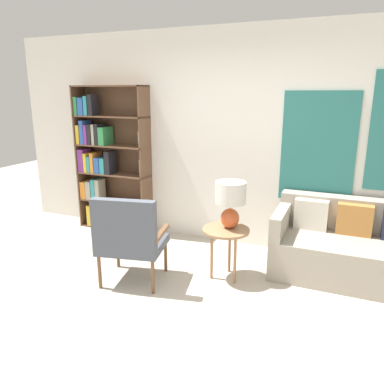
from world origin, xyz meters
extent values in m
plane|color=#B2A899|center=(0.00, 0.00, 0.00)|extent=(14.00, 14.00, 0.00)
cube|color=silver|center=(0.00, 2.03, 1.35)|extent=(6.40, 0.06, 2.70)
cube|color=#286B66|center=(1.07, 1.99, 1.31)|extent=(0.82, 0.02, 1.27)
cube|color=brown|center=(-2.16, 1.85, 1.01)|extent=(0.02, 0.30, 2.01)
cube|color=brown|center=(-1.11, 1.85, 1.01)|extent=(0.02, 0.30, 2.01)
cube|color=brown|center=(-1.64, 1.85, 2.00)|extent=(1.07, 0.30, 0.02)
cube|color=brown|center=(-1.64, 1.85, 0.01)|extent=(1.07, 0.30, 0.02)
cube|color=brown|center=(-1.64, 2.00, 1.01)|extent=(1.07, 0.01, 2.01)
cube|color=brown|center=(-1.64, 1.85, 0.41)|extent=(1.07, 0.30, 0.02)
cylinder|color=#194723|center=(-2.10, 1.85, 0.15)|extent=(0.06, 0.06, 0.26)
cube|color=gold|center=(-2.02, 1.80, 0.17)|extent=(0.08, 0.18, 0.30)
cube|color=#B24C6B|center=(-1.94, 1.80, 0.14)|extent=(0.07, 0.17, 0.23)
cube|color=#2D56A8|center=(-1.87, 1.83, 0.13)|extent=(0.05, 0.23, 0.21)
cube|color=#2D56A8|center=(-1.81, 1.81, 0.16)|extent=(0.04, 0.19, 0.28)
cube|color=brown|center=(-1.64, 1.85, 0.81)|extent=(1.07, 0.30, 0.02)
cube|color=orange|center=(-2.10, 1.84, 0.54)|extent=(0.09, 0.25, 0.25)
cube|color=gray|center=(-2.01, 1.80, 0.55)|extent=(0.08, 0.18, 0.26)
cube|color=teal|center=(-1.92, 1.82, 0.57)|extent=(0.07, 0.22, 0.30)
cube|color=gray|center=(-1.85, 1.80, 0.57)|extent=(0.07, 0.17, 0.30)
cube|color=brown|center=(-1.64, 1.85, 1.21)|extent=(1.07, 0.30, 0.02)
cube|color=#7A338C|center=(-2.10, 1.82, 0.98)|extent=(0.09, 0.22, 0.32)
cube|color=gold|center=(-2.02, 1.82, 0.95)|extent=(0.05, 0.23, 0.27)
cube|color=teal|center=(-1.97, 1.84, 0.93)|extent=(0.05, 0.25, 0.23)
cube|color=orange|center=(-1.91, 1.82, 0.96)|extent=(0.05, 0.22, 0.28)
cube|color=#2D56A8|center=(-1.83, 1.80, 0.93)|extent=(0.08, 0.18, 0.22)
cube|color=teal|center=(-1.74, 1.81, 0.93)|extent=(0.07, 0.20, 0.22)
cube|color=black|center=(-1.65, 1.81, 0.98)|extent=(0.08, 0.20, 0.32)
cylinder|color=beige|center=(-1.18, 1.85, 0.93)|extent=(0.07, 0.07, 0.22)
cube|color=brown|center=(-1.64, 1.85, 1.61)|extent=(1.07, 0.30, 0.02)
cube|color=gold|center=(-2.12, 1.80, 1.35)|extent=(0.05, 0.18, 0.26)
cube|color=#2D56A8|center=(-2.04, 1.82, 1.38)|extent=(0.06, 0.22, 0.33)
cube|color=#7A338C|center=(-1.98, 1.81, 1.35)|extent=(0.05, 0.19, 0.27)
cube|color=black|center=(-1.92, 1.83, 1.36)|extent=(0.06, 0.24, 0.28)
cube|color=gray|center=(-1.86, 1.81, 1.36)|extent=(0.04, 0.19, 0.28)
cube|color=black|center=(-1.80, 1.83, 1.36)|extent=(0.05, 0.24, 0.29)
cube|color=#338C4C|center=(-1.72, 1.83, 1.34)|extent=(0.09, 0.25, 0.25)
cylinder|color=white|center=(-1.18, 1.85, 1.32)|extent=(0.07, 0.07, 0.20)
cube|color=#338C4C|center=(-2.12, 1.82, 1.74)|extent=(0.05, 0.23, 0.25)
cube|color=#2D56A8|center=(-2.03, 1.81, 1.73)|extent=(0.09, 0.20, 0.24)
cube|color=teal|center=(-1.95, 1.83, 1.75)|extent=(0.06, 0.23, 0.26)
cube|color=black|center=(-1.87, 1.79, 1.76)|extent=(0.07, 0.17, 0.28)
cylinder|color=brown|center=(-0.34, 0.89, 0.18)|extent=(0.04, 0.04, 0.36)
cylinder|color=brown|center=(-0.89, 0.78, 0.18)|extent=(0.04, 0.04, 0.36)
cylinder|color=brown|center=(-0.24, 0.41, 0.18)|extent=(0.04, 0.04, 0.36)
cylinder|color=brown|center=(-0.79, 0.30, 0.18)|extent=(0.04, 0.04, 0.36)
cube|color=#4C515B|center=(-0.56, 0.59, 0.40)|extent=(0.74, 0.69, 0.08)
cube|color=#4C515B|center=(-0.52, 0.37, 0.69)|extent=(0.64, 0.23, 0.51)
cube|color=brown|center=(-0.27, 0.66, 0.54)|extent=(0.15, 0.51, 0.04)
cube|color=brown|center=(-0.86, 0.53, 0.54)|extent=(0.15, 0.51, 0.04)
cube|color=#9E9384|center=(1.53, 1.52, 0.21)|extent=(1.60, 0.85, 0.43)
cube|color=#9E9384|center=(1.53, 1.85, 0.61)|extent=(1.60, 0.20, 0.37)
cube|color=#9E9384|center=(0.79, 1.52, 0.56)|extent=(0.12, 0.85, 0.26)
cube|color=beige|center=(1.08, 1.70, 0.60)|extent=(0.36, 0.12, 0.34)
cube|color=#B27538|center=(1.53, 1.70, 0.60)|extent=(0.36, 0.12, 0.34)
cylinder|color=#99704C|center=(0.31, 1.01, 0.54)|extent=(0.49, 0.49, 0.02)
cylinder|color=#99704C|center=(0.31, 1.15, 0.26)|extent=(0.03, 0.03, 0.53)
cylinder|color=#99704C|center=(0.18, 0.93, 0.26)|extent=(0.03, 0.03, 0.53)
cylinder|color=#99704C|center=(0.44, 0.93, 0.26)|extent=(0.03, 0.03, 0.53)
ellipsoid|color=#C65128|center=(0.33, 1.05, 0.66)|extent=(0.19, 0.19, 0.21)
cylinder|color=tan|center=(0.33, 1.05, 0.79)|extent=(0.02, 0.02, 0.06)
cylinder|color=beige|center=(0.33, 1.05, 0.94)|extent=(0.32, 0.32, 0.22)
camera|label=1|loc=(1.40, -2.49, 1.93)|focal=35.00mm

